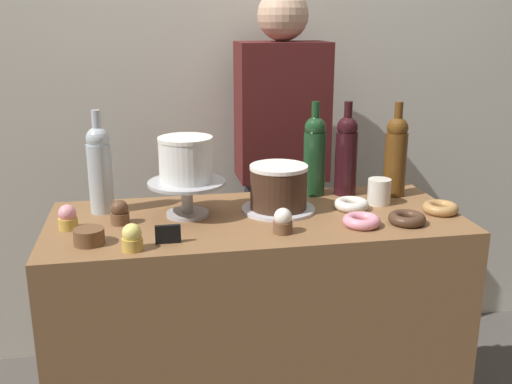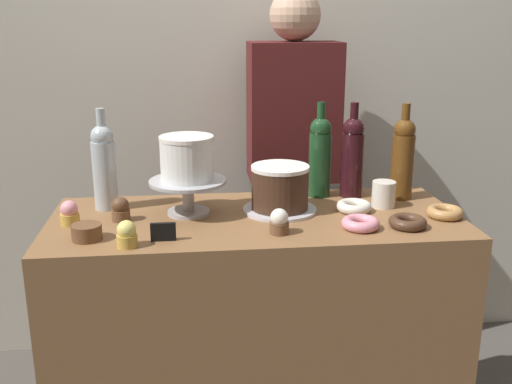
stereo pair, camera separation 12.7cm
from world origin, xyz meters
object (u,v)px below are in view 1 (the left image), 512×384
at_px(wine_bottle_green, 314,154).
at_px(cookie_stack, 89,236).
at_px(cake_stand_pedestal, 187,192).
at_px(barista_figure, 281,180).
at_px(cupcake_strawberry, 68,218).
at_px(white_layer_cake, 186,159).
at_px(wine_bottle_dark_red, 346,154).
at_px(chocolate_round_cake, 279,187).
at_px(wine_bottle_amber, 396,155).
at_px(cupcake_lemon, 132,238).
at_px(donut_maple, 440,208).
at_px(wine_bottle_clear, 100,168).
at_px(cupcake_vanilla, 283,221).
at_px(donut_chocolate, 407,218).
at_px(coffee_cup_ceramic, 379,192).
at_px(donut_pink, 362,221).
at_px(price_sign_chalkboard, 168,234).
at_px(donut_sugar, 351,204).
at_px(cupcake_chocolate, 120,213).

relative_size(wine_bottle_green, cookie_stack, 3.87).
relative_size(cake_stand_pedestal, barista_figure, 0.15).
bearing_deg(cupcake_strawberry, wine_bottle_green, 14.75).
bearing_deg(barista_figure, white_layer_cake, -127.29).
relative_size(wine_bottle_green, wine_bottle_dark_red, 1.00).
distance_m(chocolate_round_cake, wine_bottle_amber, 0.45).
distance_m(cupcake_lemon, donut_maple, 0.97).
bearing_deg(wine_bottle_dark_red, wine_bottle_green, 170.67).
xyz_separation_m(wine_bottle_clear, donut_maple, (1.05, -0.21, -0.13)).
distance_m(cupcake_vanilla, donut_chocolate, 0.39).
relative_size(wine_bottle_green, coffee_cup_ceramic, 3.83).
relative_size(wine_bottle_dark_red, cupcake_lemon, 4.38).
distance_m(donut_pink, price_sign_chalkboard, 0.57).
xyz_separation_m(cake_stand_pedestal, price_sign_chalkboard, (-0.07, -0.23, -0.05)).
xyz_separation_m(wine_bottle_clear, cupcake_lemon, (0.10, -0.35, -0.11)).
xyz_separation_m(wine_bottle_clear, donut_chocolate, (0.90, -0.29, -0.13)).
bearing_deg(chocolate_round_cake, wine_bottle_amber, 12.53).
relative_size(wine_bottle_clear, cupcake_vanilla, 4.38).
height_order(wine_bottle_dark_red, donut_pink, wine_bottle_dark_red).
relative_size(cake_stand_pedestal, cupcake_vanilla, 3.23).
height_order(cupcake_strawberry, donut_pink, cupcake_strawberry).
bearing_deg(cupcake_lemon, coffee_cup_ceramic, 18.42).
relative_size(chocolate_round_cake, donut_chocolate, 1.64).
bearing_deg(wine_bottle_green, cupcake_strawberry, -165.25).
xyz_separation_m(cupcake_vanilla, donut_maple, (0.53, 0.09, -0.02)).
relative_size(cake_stand_pedestal, cupcake_strawberry, 3.23).
height_order(chocolate_round_cake, wine_bottle_amber, wine_bottle_amber).
bearing_deg(wine_bottle_clear, wine_bottle_dark_red, 3.20).
bearing_deg(cupcake_lemon, donut_sugar, 18.31).
height_order(white_layer_cake, cupcake_lemon, white_layer_cake).
bearing_deg(white_layer_cake, wine_bottle_amber, 7.24).
xyz_separation_m(donut_pink, coffee_cup_ceramic, (0.13, 0.20, 0.03)).
xyz_separation_m(donut_sugar, price_sign_chalkboard, (-0.60, -0.20, 0.01)).
relative_size(wine_bottle_dark_red, cupcake_chocolate, 4.38).
distance_m(wine_bottle_dark_red, cupcake_vanilla, 0.47).
bearing_deg(donut_maple, cookie_stack, -176.05).
bearing_deg(donut_sugar, cake_stand_pedestal, 176.44).
distance_m(cake_stand_pedestal, wine_bottle_dark_red, 0.58).
relative_size(cupcake_chocolate, donut_maple, 0.66).
bearing_deg(cookie_stack, donut_chocolate, -0.15).
bearing_deg(wine_bottle_green, cupcake_lemon, -146.14).
distance_m(wine_bottle_dark_red, cookie_stack, 0.91).
height_order(wine_bottle_green, cupcake_chocolate, wine_bottle_green).
height_order(cake_stand_pedestal, cupcake_vanilla, cake_stand_pedestal).
relative_size(cupcake_vanilla, donut_maple, 0.66).
bearing_deg(cookie_stack, chocolate_round_cake, 18.40).
bearing_deg(donut_chocolate, cake_stand_pedestal, 162.92).
bearing_deg(donut_pink, price_sign_chalkboard, -176.49).
bearing_deg(cookie_stack, barista_figure, 46.82).
xyz_separation_m(price_sign_chalkboard, coffee_cup_ceramic, (0.70, 0.23, 0.02)).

